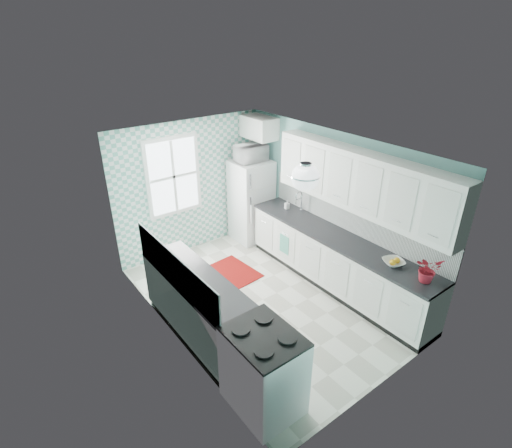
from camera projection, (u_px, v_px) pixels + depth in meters
floor at (263, 300)px, 6.43m from camera, size 3.00×4.40×0.02m
ceiling at (264, 147)px, 5.30m from camera, size 3.00×4.40×0.02m
wall_back at (191, 187)px, 7.44m from camera, size 3.00×0.02×2.50m
wall_front at (390, 307)px, 4.29m from camera, size 3.00×0.02×2.50m
wall_left at (170, 265)px, 5.05m from camera, size 0.02×4.40×2.50m
wall_right at (334, 206)px, 6.68m from camera, size 0.02×4.40×2.50m
accent_wall at (191, 187)px, 7.42m from camera, size 3.00×0.01×2.50m
window at (173, 176)px, 7.08m from camera, size 1.04×0.05×1.44m
backsplash_right at (352, 217)px, 6.41m from camera, size 0.02×3.60×0.51m
backsplash_left at (174, 270)px, 5.03m from camera, size 0.02×2.15×0.51m
upper_cabinets_right at (360, 182)px, 5.86m from camera, size 0.33×3.20×0.90m
upper_cabinet_fridge at (258, 127)px, 7.42m from camera, size 0.40×0.74×0.40m
ceiling_light at (305, 177)px, 4.81m from camera, size 0.34×0.34×0.35m
base_cabinets_right at (335, 262)px, 6.59m from camera, size 0.60×3.60×0.90m
countertop_right at (337, 238)px, 6.37m from camera, size 0.63×3.60×0.04m
base_cabinets_left at (198, 308)px, 5.53m from camera, size 0.60×2.15×0.90m
countertop_left at (197, 280)px, 5.32m from camera, size 0.63×2.15×0.04m
fridge at (251, 201)px, 7.94m from camera, size 0.71×0.71×1.64m
stove at (263, 369)px, 4.45m from camera, size 0.68×0.84×1.02m
sink at (294, 214)px, 7.11m from camera, size 0.46×0.39×0.53m
rug at (234, 272)px, 7.13m from camera, size 0.72×0.98×0.01m
dish_towel at (284, 244)px, 7.06m from camera, size 0.02×0.23×0.35m
fruit_bowl at (393, 262)px, 5.61m from camera, size 0.38×0.38×0.07m
potted_plant at (428, 269)px, 5.19m from camera, size 0.40×0.37×0.36m
soap_bottle at (287, 205)px, 7.28m from camera, size 0.08×0.09×0.16m
microwave at (251, 153)px, 7.50m from camera, size 0.60×0.42×0.32m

